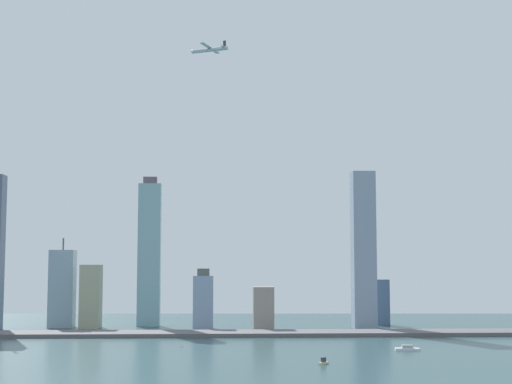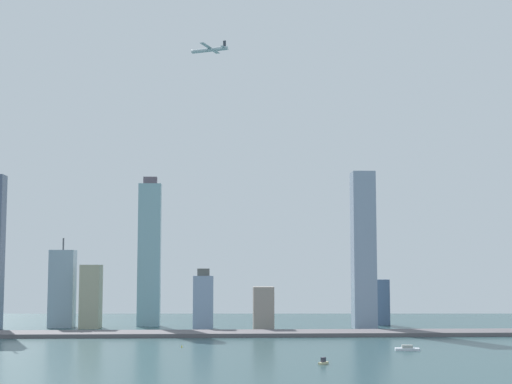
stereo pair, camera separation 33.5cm
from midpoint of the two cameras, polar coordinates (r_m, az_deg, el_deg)
The scene contains 12 objects.
waterfront_pier at distance 700.87m, azimuth 1.10°, elevation -10.50°, with size 875.82×45.06×3.47m, color #5E595D.
skyscraper_0 at distance 810.31m, azimuth -14.27°, elevation -6.99°, with size 24.95×20.26×90.75m.
skyscraper_4 at distance 781.67m, azimuth 8.01°, elevation -4.27°, with size 22.79×22.25×157.78m.
skyscraper_6 at distance 809.79m, azimuth -7.98°, elevation -4.54°, with size 23.43×13.00×155.94m.
skyscraper_7 at distance 752.64m, azimuth 0.54°, elevation -8.68°, with size 20.04×20.19×41.99m.
skyscraper_8 at distance 828.68m, azimuth 9.33°, elevation -8.11°, with size 15.26×14.04×47.93m.
skyscraper_9 at distance 795.43m, azimuth -12.24°, elevation -7.62°, with size 19.63×25.06×63.45m.
skyscraper_10 at distance 773.13m, azimuth -3.97°, elevation -8.09°, with size 20.02×18.75×59.70m.
boat_0 at distance 500.84m, azimuth 5.04°, elevation -12.50°, with size 7.46×7.82×4.30m.
boat_2 at distance 587.71m, azimuth 11.21°, elevation -11.39°, with size 18.36×8.48×4.05m.
channel_buoy_0 at distance 602.05m, azimuth -5.57°, elevation -11.37°, with size 1.19×1.19×1.92m, color yellow.
airplane at distance 668.31m, azimuth -3.52°, elevation 10.56°, with size 32.36×33.12×8.37m.
Camera 1 is at (-43.74, -225.06, 62.75)m, focal length 53.60 mm.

